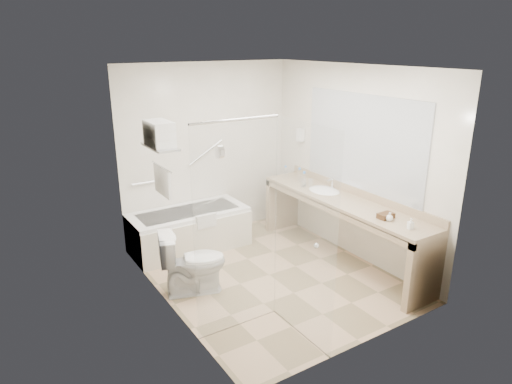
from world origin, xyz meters
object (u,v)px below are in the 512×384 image
bathtub (189,230)px  toilet (193,263)px  amenity_basket (386,216)px  vanity_counter (342,214)px  water_bottle_left (299,175)px

bathtub → toilet: size_ratio=2.14×
bathtub → amenity_basket: size_ratio=8.83×
bathtub → vanity_counter: (1.52, -1.39, 0.36)m
bathtub → toilet: toilet is taller
bathtub → vanity_counter: bearing=-42.4°
vanity_counter → toilet: 2.01m
bathtub → amenity_basket: amenity_basket is taller
toilet → amenity_basket: size_ratio=4.13×
bathtub → toilet: (-0.45, -1.10, 0.09)m
water_bottle_left → toilet: bearing=-162.6°
bathtub → toilet: bearing=-112.3°
amenity_basket → vanity_counter: bearing=86.4°
water_bottle_left → amenity_basket: bearing=-91.7°
toilet → amenity_basket: bearing=-101.2°
bathtub → vanity_counter: size_ratio=0.59×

